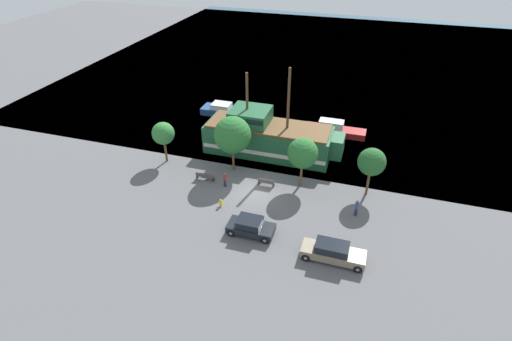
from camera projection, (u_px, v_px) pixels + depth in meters
The scene contains 16 objects.
ground_plane at pixel (254, 192), 39.19m from camera, with size 160.00×160.00×0.00m, color #5B5B5E.
water_surface at pixel (325, 59), 74.41m from camera, with size 80.00×80.00×0.00m, color #33566B.
pirate_ship at pixel (268, 137), 44.68m from camera, with size 15.36×4.89×10.11m.
moored_boat_dockside at pixel (334, 129), 49.12m from camera, with size 7.37×1.90×1.73m.
moored_boat_outer at pixel (224, 110), 53.92m from camera, with size 6.28×2.44×1.53m.
parked_car_curb_front at pixel (250, 226), 33.77m from camera, with size 3.99×1.92×1.50m.
parked_car_curb_mid at pixel (333, 252), 31.17m from camera, with size 4.99×1.77×1.59m.
fire_hydrant at pixel (221, 203), 37.09m from camera, with size 0.42×0.25×0.76m.
bench_promenade_east at pixel (266, 182), 39.84m from camera, with size 1.64×0.45×0.85m.
bench_promenade_west at pixel (205, 176), 40.72m from camera, with size 1.90×0.45×0.85m.
pedestrian_walking_near at pixel (225, 180), 39.61m from camera, with size 0.32×0.32×1.58m.
pedestrian_walking_far at pixel (357, 208), 35.71m from camera, with size 0.32×0.32×1.68m.
tree_row_east at pixel (163, 134), 42.23m from camera, with size 2.40×2.40×4.63m.
tree_row_mideast at pixel (232, 135), 40.33m from camera, with size 3.81×3.81×6.08m.
tree_row_midwest at pixel (303, 153), 38.18m from camera, with size 2.97×2.97×5.21m.
tree_row_west at pixel (372, 162), 36.98m from camera, with size 2.63×2.63×4.96m.
Camera 1 is at (9.67, -30.21, 23.12)m, focal length 28.00 mm.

